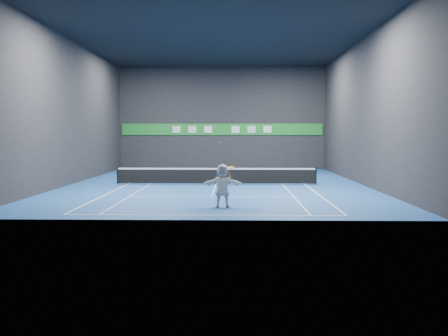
{
  "coord_description": "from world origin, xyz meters",
  "views": [
    {
      "loc": [
        1.2,
        -30.98,
        3.17
      ],
      "look_at": [
        0.65,
        -7.17,
        1.5
      ],
      "focal_mm": 40.0,
      "sensor_mm": 36.0,
      "label": 1
    }
  ],
  "objects_px": {
    "tennis_racket": "(232,168)",
    "tennis_ball": "(220,142)",
    "player": "(223,186)",
    "tennis_net": "(216,175)"
  },
  "relations": [
    {
      "from": "player",
      "to": "tennis_ball",
      "type": "relative_size",
      "value": 26.04
    },
    {
      "from": "tennis_racket",
      "to": "tennis_net",
      "type": "bearing_deg",
      "value": 96.06
    },
    {
      "from": "player",
      "to": "tennis_ball",
      "type": "bearing_deg",
      "value": -3.84
    },
    {
      "from": "player",
      "to": "tennis_net",
      "type": "bearing_deg",
      "value": -84.95
    },
    {
      "from": "tennis_racket",
      "to": "tennis_ball",
      "type": "bearing_deg",
      "value": -175.34
    },
    {
      "from": "player",
      "to": "tennis_racket",
      "type": "height_order",
      "value": "player"
    },
    {
      "from": "tennis_ball",
      "to": "tennis_net",
      "type": "xyz_separation_m",
      "value": [
        -0.56,
        9.83,
        -2.24
      ]
    },
    {
      "from": "tennis_net",
      "to": "tennis_racket",
      "type": "xyz_separation_m",
      "value": [
        1.04,
        -9.79,
        1.14
      ]
    },
    {
      "from": "player",
      "to": "tennis_ball",
      "type": "height_order",
      "value": "tennis_ball"
    },
    {
      "from": "tennis_ball",
      "to": "tennis_racket",
      "type": "height_order",
      "value": "tennis_ball"
    }
  ]
}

